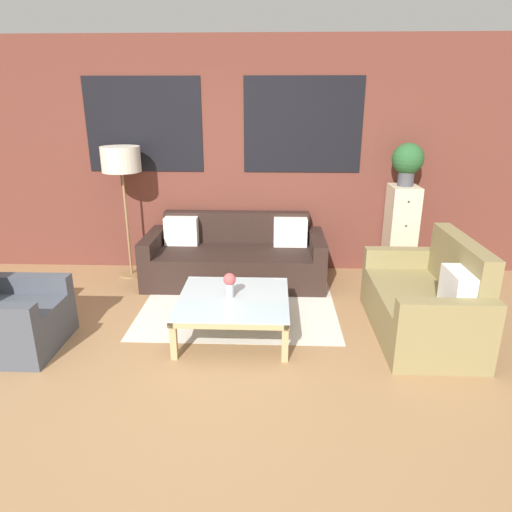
{
  "coord_description": "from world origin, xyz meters",
  "views": [
    {
      "loc": [
        0.61,
        -3.21,
        2.09
      ],
      "look_at": [
        0.44,
        1.26,
        0.55
      ],
      "focal_mm": 32.0,
      "sensor_mm": 36.0,
      "label": 1
    }
  ],
  "objects_px": {
    "settee_vintage": "(426,303)",
    "drawer_cabinet": "(400,232)",
    "couch_dark": "(235,258)",
    "flower_vase": "(230,283)",
    "coffee_table": "(234,302)",
    "potted_plant": "(408,161)",
    "floor_lamp": "(121,163)",
    "armchair_corner": "(8,319)"
  },
  "relations": [
    {
      "from": "settee_vintage",
      "to": "drawer_cabinet",
      "type": "relative_size",
      "value": 1.28
    },
    {
      "from": "couch_dark",
      "to": "flower_vase",
      "type": "distance_m",
      "value": 1.35
    },
    {
      "from": "couch_dark",
      "to": "coffee_table",
      "type": "xyz_separation_m",
      "value": [
        0.1,
        -1.34,
        0.04
      ]
    },
    {
      "from": "coffee_table",
      "to": "potted_plant",
      "type": "bearing_deg",
      "value": 39.08
    },
    {
      "from": "couch_dark",
      "to": "floor_lamp",
      "type": "height_order",
      "value": "floor_lamp"
    },
    {
      "from": "settee_vintage",
      "to": "potted_plant",
      "type": "height_order",
      "value": "potted_plant"
    },
    {
      "from": "floor_lamp",
      "to": "drawer_cabinet",
      "type": "xyz_separation_m",
      "value": [
        3.31,
        0.08,
        -0.82
      ]
    },
    {
      "from": "armchair_corner",
      "to": "coffee_table",
      "type": "relative_size",
      "value": 0.83
    },
    {
      "from": "couch_dark",
      "to": "potted_plant",
      "type": "bearing_deg",
      "value": 5.76
    },
    {
      "from": "potted_plant",
      "to": "coffee_table",
      "type": "bearing_deg",
      "value": -140.92
    },
    {
      "from": "settee_vintage",
      "to": "flower_vase",
      "type": "relative_size",
      "value": 6.26
    },
    {
      "from": "couch_dark",
      "to": "settee_vintage",
      "type": "bearing_deg",
      "value": -34.08
    },
    {
      "from": "potted_plant",
      "to": "flower_vase",
      "type": "xyz_separation_m",
      "value": [
        -1.93,
        -1.53,
        -0.92
      ]
    },
    {
      "from": "couch_dark",
      "to": "armchair_corner",
      "type": "relative_size",
      "value": 2.51
    },
    {
      "from": "floor_lamp",
      "to": "flower_vase",
      "type": "bearing_deg",
      "value": -46.29
    },
    {
      "from": "flower_vase",
      "to": "coffee_table",
      "type": "bearing_deg",
      "value": -16.54
    },
    {
      "from": "coffee_table",
      "to": "drawer_cabinet",
      "type": "height_order",
      "value": "drawer_cabinet"
    },
    {
      "from": "armchair_corner",
      "to": "floor_lamp",
      "type": "relative_size",
      "value": 0.53
    },
    {
      "from": "drawer_cabinet",
      "to": "flower_vase",
      "type": "height_order",
      "value": "drawer_cabinet"
    },
    {
      "from": "couch_dark",
      "to": "potted_plant",
      "type": "xyz_separation_m",
      "value": [
        1.99,
        0.2,
        1.14
      ]
    },
    {
      "from": "coffee_table",
      "to": "flower_vase",
      "type": "height_order",
      "value": "flower_vase"
    },
    {
      "from": "armchair_corner",
      "to": "floor_lamp",
      "type": "bearing_deg",
      "value": 73.31
    },
    {
      "from": "coffee_table",
      "to": "potted_plant",
      "type": "distance_m",
      "value": 2.68
    },
    {
      "from": "settee_vintage",
      "to": "drawer_cabinet",
      "type": "xyz_separation_m",
      "value": [
        0.12,
        1.47,
        0.26
      ]
    },
    {
      "from": "couch_dark",
      "to": "flower_vase",
      "type": "height_order",
      "value": "couch_dark"
    },
    {
      "from": "drawer_cabinet",
      "to": "couch_dark",
      "type": "bearing_deg",
      "value": -174.25
    },
    {
      "from": "drawer_cabinet",
      "to": "flower_vase",
      "type": "bearing_deg",
      "value": -141.6
    },
    {
      "from": "settee_vintage",
      "to": "coffee_table",
      "type": "height_order",
      "value": "settee_vintage"
    },
    {
      "from": "coffee_table",
      "to": "flower_vase",
      "type": "bearing_deg",
      "value": 163.46
    },
    {
      "from": "potted_plant",
      "to": "couch_dark",
      "type": "bearing_deg",
      "value": -174.24
    },
    {
      "from": "floor_lamp",
      "to": "drawer_cabinet",
      "type": "height_order",
      "value": "floor_lamp"
    },
    {
      "from": "drawer_cabinet",
      "to": "coffee_table",
      "type": "bearing_deg",
      "value": -140.92
    },
    {
      "from": "couch_dark",
      "to": "potted_plant",
      "type": "distance_m",
      "value": 2.3
    },
    {
      "from": "armchair_corner",
      "to": "drawer_cabinet",
      "type": "xyz_separation_m",
      "value": [
        3.84,
        1.87,
        0.29
      ]
    },
    {
      "from": "settee_vintage",
      "to": "coffee_table",
      "type": "relative_size",
      "value": 1.44
    },
    {
      "from": "flower_vase",
      "to": "drawer_cabinet",
      "type": "bearing_deg",
      "value": 38.4
    },
    {
      "from": "couch_dark",
      "to": "coffee_table",
      "type": "distance_m",
      "value": 1.34
    },
    {
      "from": "potted_plant",
      "to": "flower_vase",
      "type": "bearing_deg",
      "value": -141.6
    },
    {
      "from": "couch_dark",
      "to": "drawer_cabinet",
      "type": "bearing_deg",
      "value": 5.75
    },
    {
      "from": "potted_plant",
      "to": "flower_vase",
      "type": "height_order",
      "value": "potted_plant"
    },
    {
      "from": "armchair_corner",
      "to": "drawer_cabinet",
      "type": "height_order",
      "value": "drawer_cabinet"
    },
    {
      "from": "armchair_corner",
      "to": "potted_plant",
      "type": "bearing_deg",
      "value": 25.92
    }
  ]
}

